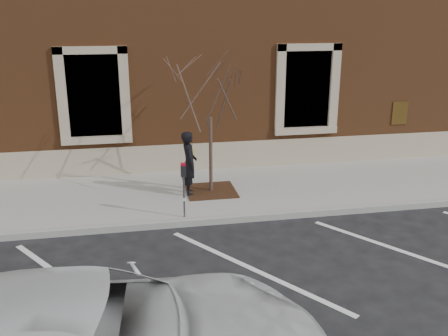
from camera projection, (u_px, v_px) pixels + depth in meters
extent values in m
plane|color=#28282B|center=(229.00, 222.00, 11.33)|extent=(120.00, 120.00, 0.00)
cube|color=#99958F|center=(216.00, 192.00, 12.95)|extent=(40.00, 3.50, 0.15)
cube|color=#9E9E99|center=(229.00, 220.00, 11.26)|extent=(40.00, 0.12, 0.15)
cube|color=brown|center=(186.00, 28.00, 17.38)|extent=(40.00, 8.50, 8.00)
cube|color=tan|center=(205.00, 156.00, 14.47)|extent=(40.00, 0.06, 0.80)
cube|color=black|center=(94.00, 95.00, 13.49)|extent=(1.40, 0.30, 2.20)
cube|color=tan|center=(97.00, 140.00, 13.69)|extent=(1.90, 0.20, 0.20)
cube|color=black|center=(305.00, 89.00, 14.56)|extent=(1.40, 0.30, 2.20)
cube|color=tan|center=(305.00, 130.00, 14.76)|extent=(1.90, 0.20, 0.20)
imported|color=black|center=(189.00, 163.00, 12.39)|extent=(0.39, 0.59, 1.62)
cylinder|color=#595B60|center=(184.00, 197.00, 11.08)|extent=(0.04, 0.04, 0.96)
cube|color=black|center=(183.00, 171.00, 10.89)|extent=(0.12, 0.09, 0.25)
cube|color=#AB0B20|center=(183.00, 164.00, 10.85)|extent=(0.11, 0.08, 0.06)
cube|color=white|center=(184.00, 200.00, 11.05)|extent=(0.05, 0.00, 0.07)
cube|color=#381D12|center=(211.00, 191.00, 12.81)|extent=(1.24, 1.24, 0.03)
cylinder|color=#4C382E|center=(211.00, 155.00, 12.53)|extent=(0.09, 0.09, 1.93)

